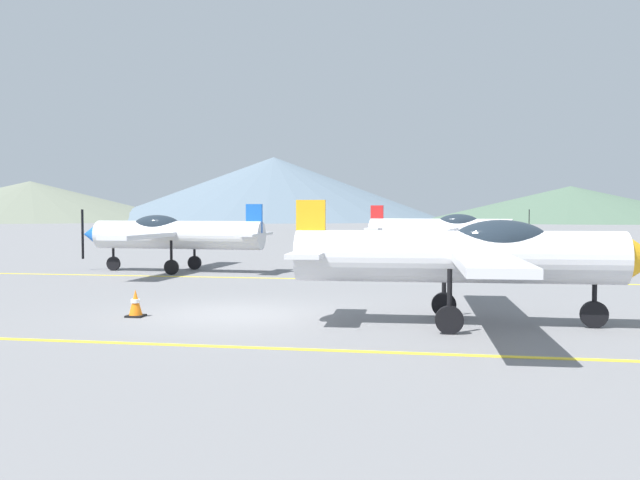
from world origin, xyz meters
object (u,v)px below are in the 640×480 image
at_px(airplane_mid, 171,234).
at_px(car_sedan, 466,234).
at_px(airplane_far, 446,229).
at_px(airplane_near, 471,255).
at_px(traffic_cone_side, 136,303).

xyz_separation_m(airplane_mid, car_sedan, (11.34, 17.88, -0.57)).
relative_size(airplane_far, car_sedan, 1.83).
bearing_deg(airplane_near, car_sedan, 88.02).
height_order(airplane_mid, car_sedan, airplane_mid).
bearing_deg(airplane_far, airplane_near, -88.98).
xyz_separation_m(airplane_mid, traffic_cone_side, (3.33, -10.23, -1.12)).
xyz_separation_m(airplane_near, airplane_mid, (-10.37, 10.12, 0.00)).
height_order(airplane_near, traffic_cone_side, airplane_near).
bearing_deg(airplane_far, car_sedan, 82.73).
distance_m(airplane_far, car_sedan, 10.20).
distance_m(airplane_mid, traffic_cone_side, 10.82).
bearing_deg(airplane_far, airplane_mid, -142.27).
distance_m(airplane_near, airplane_far, 17.90).
bearing_deg(car_sedan, traffic_cone_side, -105.91).
relative_size(airplane_near, traffic_cone_side, 14.15).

